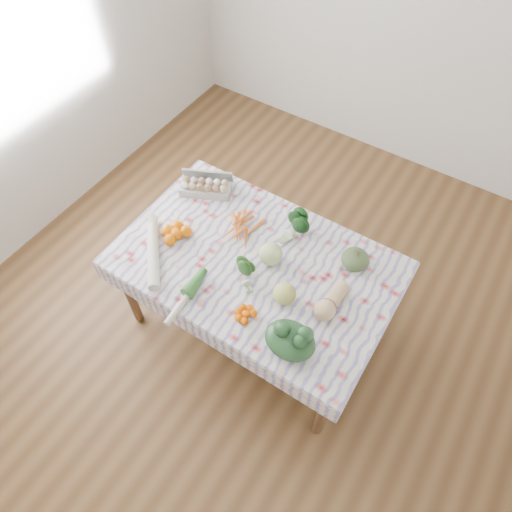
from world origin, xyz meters
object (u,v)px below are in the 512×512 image
at_px(kabocha_squash, 355,259).
at_px(dining_table, 256,269).
at_px(butternut_squash, 331,301).
at_px(egg_carton, 205,188).
at_px(grapefruit, 285,293).
at_px(cabbage, 271,254).

bearing_deg(kabocha_squash, dining_table, -149.33).
bearing_deg(kabocha_squash, butternut_squash, -87.89).
height_order(dining_table, kabocha_squash, kabocha_squash).
height_order(dining_table, butternut_squash, butternut_squash).
bearing_deg(dining_table, butternut_squash, -3.41).
relative_size(kabocha_squash, butternut_squash, 0.65).
bearing_deg(egg_carton, dining_table, -52.15).
distance_m(kabocha_squash, butternut_squash, 0.33).
distance_m(butternut_squash, grapefruit, 0.26).
distance_m(egg_carton, grapefruit, 0.97).
bearing_deg(cabbage, dining_table, -143.68).
relative_size(cabbage, grapefruit, 1.09).
bearing_deg(dining_table, cabbage, 36.32).
xyz_separation_m(cabbage, grapefruit, (0.21, -0.19, -0.01)).
bearing_deg(egg_carton, kabocha_squash, -25.52).
distance_m(cabbage, butternut_squash, 0.45).
relative_size(egg_carton, cabbage, 2.40).
relative_size(dining_table, cabbage, 11.39).
bearing_deg(kabocha_squash, egg_carton, -179.81).
xyz_separation_m(egg_carton, cabbage, (0.66, -0.24, 0.03)).
relative_size(dining_table, grapefruit, 12.39).
xyz_separation_m(dining_table, kabocha_squash, (0.50, 0.30, 0.14)).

